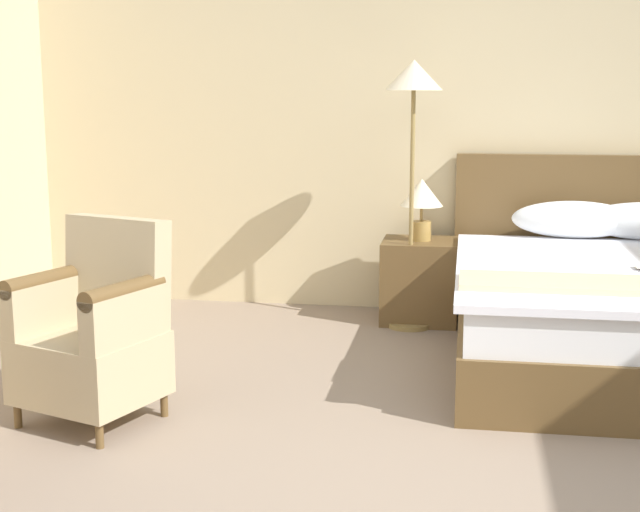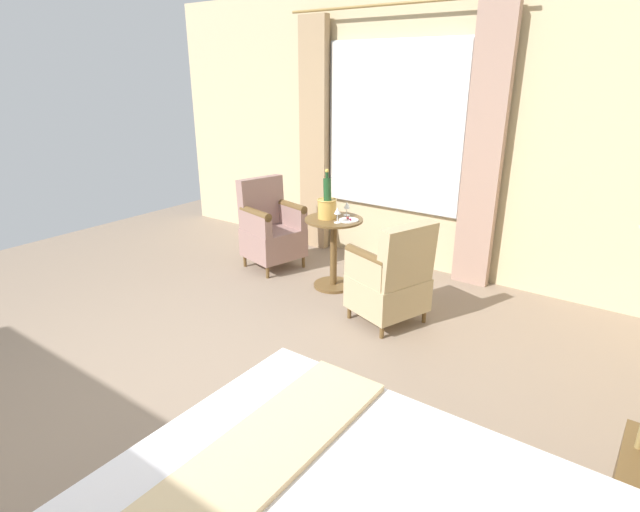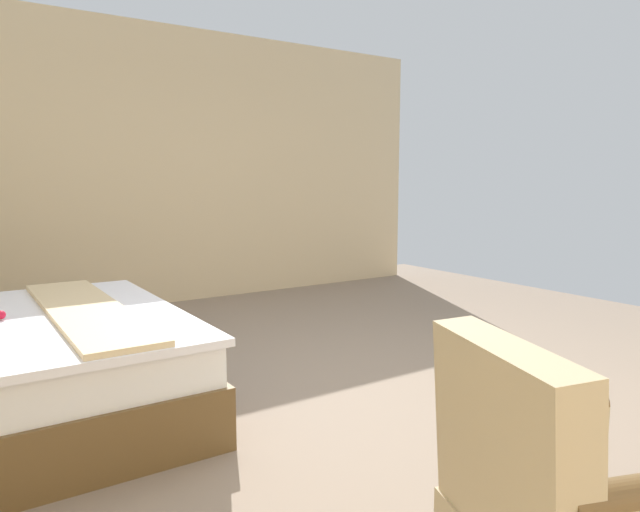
% 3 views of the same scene
% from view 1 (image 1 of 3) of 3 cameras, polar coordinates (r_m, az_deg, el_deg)
% --- Properties ---
extents(wall_headboard_side, '(6.63, 0.12, 2.90)m').
position_cam_1_polar(wall_headboard_side, '(6.16, 11.67, 9.83)').
color(wall_headboard_side, beige).
rests_on(wall_headboard_side, ground).
extents(bed, '(1.96, 2.23, 1.09)m').
position_cam_1_polar(bed, '(5.22, 19.21, -3.15)').
color(bed, brown).
rests_on(bed, ground).
extents(nightstand, '(0.52, 0.46, 0.54)m').
position_cam_1_polar(nightstand, '(5.90, 6.41, -1.59)').
color(nightstand, brown).
rests_on(nightstand, ground).
extents(bedside_lamp, '(0.28, 0.28, 0.40)m').
position_cam_1_polar(bedside_lamp, '(5.81, 6.52, 3.72)').
color(bedside_lamp, '#A07D3E').
rests_on(bedside_lamp, nightstand).
extents(floor_lamp_brass, '(0.36, 0.36, 1.69)m').
position_cam_1_polar(floor_lamp_brass, '(5.61, 6.00, 9.70)').
color(floor_lamp_brass, olive).
rests_on(floor_lamp_brass, ground).
extents(armchair_by_window, '(0.71, 0.69, 0.93)m').
position_cam_1_polar(armchair_by_window, '(4.20, -14.18, -4.85)').
color(armchair_by_window, brown).
rests_on(armchair_by_window, ground).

